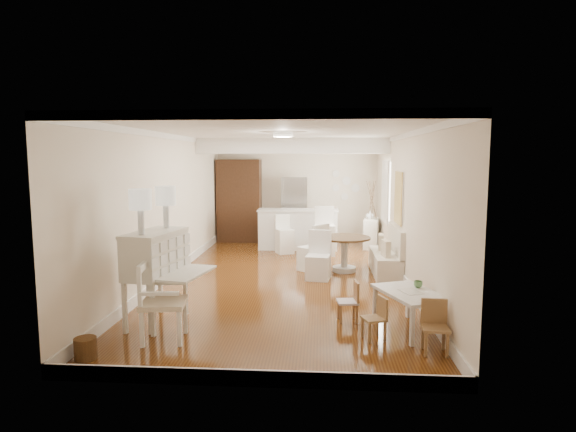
# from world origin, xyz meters

# --- Properties ---
(room) EXTENTS (9.00, 9.04, 2.82)m
(room) POSITION_xyz_m (0.04, 0.32, 1.98)
(room) COLOR brown
(room) RESTS_ON ground
(secretary_bureau) EXTENTS (1.22, 1.24, 1.33)m
(secretary_bureau) POSITION_xyz_m (-1.62, -2.68, 0.66)
(secretary_bureau) COLOR white
(secretary_bureau) RESTS_ON ground
(gustavian_armchair) EXTENTS (0.66, 0.66, 1.02)m
(gustavian_armchair) POSITION_xyz_m (-1.32, -3.30, 0.51)
(gustavian_armchair) COLOR white
(gustavian_armchair) RESTS_ON ground
(wicker_basket) EXTENTS (0.29, 0.29, 0.26)m
(wicker_basket) POSITION_xyz_m (-2.05, -3.94, 0.13)
(wicker_basket) COLOR brown
(wicker_basket) RESTS_ON ground
(kids_table) EXTENTS (1.00, 1.25, 0.54)m
(kids_table) POSITION_xyz_m (1.90, -2.73, 0.27)
(kids_table) COLOR silver
(kids_table) RESTS_ON ground
(kids_chair_a) EXTENTS (0.35, 0.35, 0.57)m
(kids_chair_a) POSITION_xyz_m (1.37, -3.08, 0.28)
(kids_chair_a) COLOR #997245
(kids_chair_a) RESTS_ON ground
(kids_chair_b) EXTENTS (0.32, 0.32, 0.60)m
(kids_chair_b) POSITION_xyz_m (1.07, -2.41, 0.30)
(kids_chair_b) COLOR #9A6D46
(kids_chair_b) RESTS_ON ground
(kids_chair_c) EXTENTS (0.33, 0.33, 0.65)m
(kids_chair_c) POSITION_xyz_m (2.06, -3.49, 0.32)
(kids_chair_c) COLOR #976F44
(kids_chair_c) RESTS_ON ground
(banquette) EXTENTS (0.52, 1.60, 0.98)m
(banquette) POSITION_xyz_m (1.99, 0.50, 0.49)
(banquette) COLOR silver
(banquette) RESTS_ON ground
(dining_table) EXTENTS (1.29, 1.29, 0.73)m
(dining_table) POSITION_xyz_m (1.17, 0.68, 0.36)
(dining_table) COLOR #482E17
(dining_table) RESTS_ON ground
(slip_chair_near) EXTENTS (0.51, 0.52, 0.94)m
(slip_chair_near) POSITION_xyz_m (0.64, -0.01, 0.47)
(slip_chair_near) COLOR white
(slip_chair_near) RESTS_ON ground
(slip_chair_far) EXTENTS (0.68, 0.67, 0.99)m
(slip_chair_far) POSITION_xyz_m (0.52, 0.71, 0.50)
(slip_chair_far) COLOR white
(slip_chair_far) RESTS_ON ground
(breakfast_counter) EXTENTS (2.05, 0.65, 1.03)m
(breakfast_counter) POSITION_xyz_m (0.10, 3.10, 0.52)
(breakfast_counter) COLOR white
(breakfast_counter) RESTS_ON ground
(bar_stool_left) EXTENTS (0.50, 0.50, 0.95)m
(bar_stool_left) POSITION_xyz_m (-0.20, 2.50, 0.47)
(bar_stool_left) COLOR white
(bar_stool_left) RESTS_ON ground
(bar_stool_right) EXTENTS (0.50, 0.50, 1.17)m
(bar_stool_right) POSITION_xyz_m (0.78, 2.36, 0.58)
(bar_stool_right) COLOR white
(bar_stool_right) RESTS_ON ground
(pantry_cabinet) EXTENTS (1.20, 0.60, 2.30)m
(pantry_cabinet) POSITION_xyz_m (-1.60, 4.18, 1.15)
(pantry_cabinet) COLOR #381E11
(pantry_cabinet) RESTS_ON ground
(fridge) EXTENTS (0.75, 0.65, 1.80)m
(fridge) POSITION_xyz_m (0.30, 4.15, 0.90)
(fridge) COLOR silver
(fridge) RESTS_ON ground
(sideboard) EXTENTS (0.47, 0.85, 0.77)m
(sideboard) POSITION_xyz_m (2.00, 3.39, 0.38)
(sideboard) COLOR silver
(sideboard) RESTS_ON ground
(pencil_cup) EXTENTS (0.16, 0.16, 0.09)m
(pencil_cup) POSITION_xyz_m (2.04, -2.52, 0.59)
(pencil_cup) COLOR #5C9255
(pencil_cup) RESTS_ON kids_table
(branch_vase) EXTENTS (0.23, 0.23, 0.21)m
(branch_vase) POSITION_xyz_m (1.96, 3.42, 0.87)
(branch_vase) COLOR white
(branch_vase) RESTS_ON sideboard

